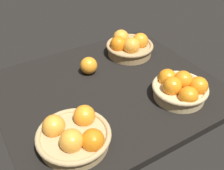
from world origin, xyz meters
The scene contains 5 objects.
market_tray centered at (0.00, 0.00, 1.50)cm, with size 84.00×72.00×3.00cm, color black.
basket_far_right centered at (23.28, 19.30, 6.72)cm, with size 23.23×23.23×9.51cm.
basket_far_left centered at (-19.89, 19.15, 7.30)cm, with size 20.88×20.88×10.50cm.
basket_near_left centered at (-21.83, -17.53, 7.29)cm, with size 21.99×21.99×10.37cm.
loose_orange_front_gap centered at (1.41, -13.35, 6.64)cm, with size 7.28×7.28×7.28cm, color orange.
Camera 1 is at (43.00, 73.55, 68.43)cm, focal length 43.38 mm.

